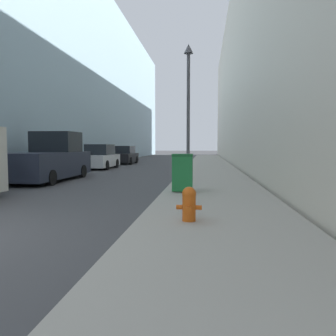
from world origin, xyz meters
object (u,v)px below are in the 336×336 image
at_px(fire_hydrant, 189,203).
at_px(lamppost, 188,101).
at_px(trash_bin, 183,172).
at_px(parked_sedan_far, 124,156).
at_px(parked_sedan_near, 100,158).
at_px(pickup_truck, 49,160).

height_order(fire_hydrant, lamppost, lamppost).
xyz_separation_m(trash_bin, parked_sedan_far, (-6.55, 18.04, -0.03)).
height_order(lamppost, parked_sedan_far, lamppost).
xyz_separation_m(fire_hydrant, parked_sedan_far, (-6.97, 22.20, 0.24)).
relative_size(fire_hydrant, lamppost, 0.12).
relative_size(trash_bin, parked_sedan_near, 0.29).
bearing_deg(lamppost, parked_sedan_far, 114.13).
bearing_deg(parked_sedan_far, trash_bin, -70.03).
bearing_deg(trash_bin, parked_sedan_near, 119.43).
distance_m(trash_bin, lamppost, 4.38).
relative_size(trash_bin, lamppost, 0.21).
distance_m(lamppost, parked_sedan_far, 16.26).
relative_size(trash_bin, parked_sedan_far, 0.29).
bearing_deg(pickup_truck, parked_sedan_near, 91.05).
xyz_separation_m(pickup_truck, parked_sedan_near, (-0.14, 7.83, -0.17)).
relative_size(lamppost, parked_sedan_far, 1.38).
xyz_separation_m(pickup_truck, parked_sedan_far, (-0.06, 14.09, -0.21)).
bearing_deg(parked_sedan_far, fire_hydrant, -72.56).
bearing_deg(trash_bin, pickup_truck, 148.73).
bearing_deg(fire_hydrant, parked_sedan_far, 107.44).
bearing_deg(fire_hydrant, lamppost, 93.21).
xyz_separation_m(trash_bin, lamppost, (-0.00, 3.41, 2.74)).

